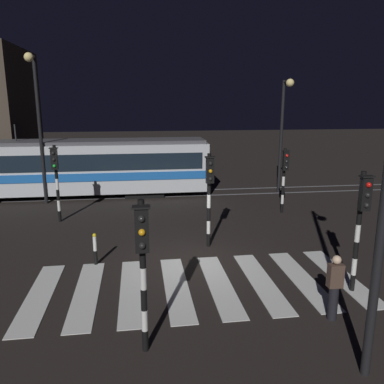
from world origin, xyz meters
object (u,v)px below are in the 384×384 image
(traffic_light_corner_near_right, at_px, (361,215))
(street_lamp_trackside_right, at_px, (284,122))
(pedestrian_waiting_at_kerb, at_px, (334,287))
(traffic_light_median_centre, at_px, (209,187))
(traffic_light_corner_far_left, at_px, (56,172))
(traffic_light_corner_far_right, at_px, (285,171))
(tram, at_px, (64,167))
(bollard_island_edge, at_px, (95,249))
(street_lamp_trackside_left, at_px, (37,113))
(traffic_light_kerb_mid_left, at_px, (143,256))

(traffic_light_corner_near_right, distance_m, street_lamp_trackside_right, 12.35)
(pedestrian_waiting_at_kerb, bearing_deg, traffic_light_median_centre, 112.73)
(traffic_light_corner_far_left, distance_m, traffic_light_corner_far_right, 10.59)
(street_lamp_trackside_right, xyz_separation_m, tram, (-12.48, 0.86, -2.47))
(bollard_island_edge, bearing_deg, traffic_light_corner_near_right, -21.40)
(tram, xyz_separation_m, bollard_island_edge, (2.69, -9.89, -1.19))
(traffic_light_corner_far_right, relative_size, pedestrian_waiting_at_kerb, 1.87)
(traffic_light_corner_far_right, xyz_separation_m, pedestrian_waiting_at_kerb, (-2.18, -9.27, -1.23))
(traffic_light_corner_far_right, relative_size, street_lamp_trackside_left, 0.42)
(traffic_light_median_centre, distance_m, traffic_light_corner_near_right, 5.36)
(street_lamp_trackside_right, height_order, tram, street_lamp_trackside_right)
(traffic_light_kerb_mid_left, distance_m, pedestrian_waiting_at_kerb, 4.95)
(traffic_light_corner_near_right, bearing_deg, pedestrian_waiting_at_kerb, -136.47)
(traffic_light_corner_far_right, bearing_deg, traffic_light_median_centre, -137.83)
(street_lamp_trackside_right, distance_m, bollard_island_edge, 13.81)
(traffic_light_corner_near_right, height_order, street_lamp_trackside_right, street_lamp_trackside_right)
(traffic_light_kerb_mid_left, bearing_deg, street_lamp_trackside_left, 110.92)
(traffic_light_corner_far_right, bearing_deg, bollard_island_edge, -149.06)
(tram, distance_m, bollard_island_edge, 10.32)
(street_lamp_trackside_right, distance_m, tram, 12.75)
(traffic_light_corner_far_right, xyz_separation_m, bollard_island_edge, (-8.45, -5.06, -1.55))
(traffic_light_corner_far_left, height_order, bollard_island_edge, traffic_light_corner_far_left)
(traffic_light_corner_far_left, height_order, street_lamp_trackside_left, street_lamp_trackside_left)
(street_lamp_trackside_right, bearing_deg, traffic_light_corner_near_right, -100.45)
(bollard_island_edge, bearing_deg, traffic_light_kerb_mid_left, -72.30)
(traffic_light_corner_far_left, height_order, traffic_light_corner_near_right, traffic_light_corner_near_right)
(traffic_light_kerb_mid_left, height_order, pedestrian_waiting_at_kerb, traffic_light_kerb_mid_left)
(traffic_light_median_centre, height_order, traffic_light_corner_far_left, traffic_light_median_centre)
(traffic_light_corner_far_left, relative_size, pedestrian_waiting_at_kerb, 2.04)
(pedestrian_waiting_at_kerb, xyz_separation_m, bollard_island_edge, (-6.27, 4.20, -0.32))
(traffic_light_corner_far_right, distance_m, street_lamp_trackside_right, 4.69)
(traffic_light_kerb_mid_left, height_order, tram, tram)
(traffic_light_kerb_mid_left, relative_size, traffic_light_corner_near_right, 0.98)
(traffic_light_median_centre, bearing_deg, traffic_light_kerb_mid_left, -112.42)
(traffic_light_corner_far_right, height_order, tram, tram)
(traffic_light_kerb_mid_left, height_order, street_lamp_trackside_left, street_lamp_trackside_left)
(traffic_light_median_centre, distance_m, traffic_light_kerb_mid_left, 6.51)
(tram, bearing_deg, traffic_light_kerb_mid_left, -73.94)
(traffic_light_kerb_mid_left, bearing_deg, tram, 106.06)
(traffic_light_median_centre, xyz_separation_m, traffic_light_kerb_mid_left, (-2.48, -6.01, -0.06))
(tram, bearing_deg, traffic_light_corner_near_right, -51.41)
(street_lamp_trackside_left, bearing_deg, street_lamp_trackside_right, 2.84)
(traffic_light_median_centre, height_order, traffic_light_corner_near_right, traffic_light_median_centre)
(traffic_light_corner_far_right, distance_m, tram, 12.15)
(street_lamp_trackside_left, xyz_separation_m, pedestrian_waiting_at_kerb, (9.78, -12.57, -3.92))
(traffic_light_corner_far_left, xyz_separation_m, traffic_light_corner_near_right, (9.71, -8.03, 0.02))
(street_lamp_trackside_right, relative_size, street_lamp_trackside_left, 0.86)
(pedestrian_waiting_at_kerb, bearing_deg, street_lamp_trackside_left, 127.88)
(street_lamp_trackside_right, bearing_deg, pedestrian_waiting_at_kerb, -104.87)
(traffic_light_corner_far_left, relative_size, tram, 0.21)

